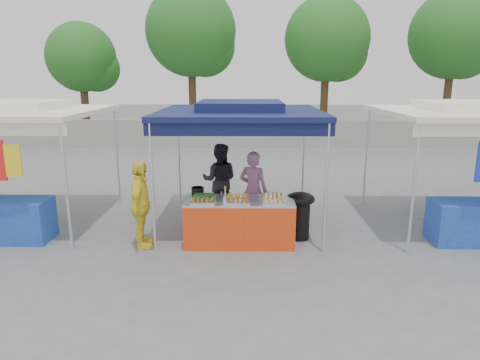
{
  "coord_description": "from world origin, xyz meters",
  "views": [
    {
      "loc": [
        0.12,
        -7.63,
        3.06
      ],
      "look_at": [
        0.0,
        0.6,
        1.05
      ],
      "focal_mm": 32.0,
      "sensor_mm": 36.0,
      "label": 1
    }
  ],
  "objects_px": {
    "cooking_pot": "(198,191)",
    "wok_burner": "(300,211)",
    "helper_man": "(220,180)",
    "customer_person": "(141,205)",
    "vendor_table": "(239,222)",
    "vendor_woman": "(253,190)"
  },
  "relations": [
    {
      "from": "vendor_table",
      "to": "helper_man",
      "type": "relative_size",
      "value": 1.23
    },
    {
      "from": "helper_man",
      "to": "customer_person",
      "type": "height_order",
      "value": "helper_man"
    },
    {
      "from": "wok_burner",
      "to": "vendor_woman",
      "type": "xyz_separation_m",
      "value": [
        -0.88,
        0.56,
        0.26
      ]
    },
    {
      "from": "helper_man",
      "to": "customer_person",
      "type": "distance_m",
      "value": 2.25
    },
    {
      "from": "vendor_table",
      "to": "customer_person",
      "type": "xyz_separation_m",
      "value": [
        -1.77,
        -0.2,
        0.38
      ]
    },
    {
      "from": "wok_burner",
      "to": "vendor_woman",
      "type": "height_order",
      "value": "vendor_woman"
    },
    {
      "from": "cooking_pot",
      "to": "helper_man",
      "type": "distance_m",
      "value": 1.34
    },
    {
      "from": "cooking_pot",
      "to": "customer_person",
      "type": "xyz_separation_m",
      "value": [
        -0.97,
        -0.54,
        -0.12
      ]
    },
    {
      "from": "vendor_table",
      "to": "wok_burner",
      "type": "height_order",
      "value": "wok_burner"
    },
    {
      "from": "cooking_pot",
      "to": "wok_burner",
      "type": "height_order",
      "value": "cooking_pot"
    },
    {
      "from": "wok_burner",
      "to": "customer_person",
      "type": "bearing_deg",
      "value": -146.24
    },
    {
      "from": "cooking_pot",
      "to": "helper_man",
      "type": "relative_size",
      "value": 0.15
    },
    {
      "from": "cooking_pot",
      "to": "customer_person",
      "type": "relative_size",
      "value": 0.15
    },
    {
      "from": "cooking_pot",
      "to": "helper_man",
      "type": "height_order",
      "value": "helper_man"
    },
    {
      "from": "vendor_table",
      "to": "vendor_woman",
      "type": "height_order",
      "value": "vendor_woman"
    },
    {
      "from": "vendor_table",
      "to": "vendor_woman",
      "type": "distance_m",
      "value": 0.94
    },
    {
      "from": "vendor_woman",
      "to": "helper_man",
      "type": "distance_m",
      "value": 1.1
    },
    {
      "from": "vendor_table",
      "to": "customer_person",
      "type": "height_order",
      "value": "customer_person"
    },
    {
      "from": "helper_man",
      "to": "vendor_table",
      "type": "bearing_deg",
      "value": 109.93
    },
    {
      "from": "cooking_pot",
      "to": "wok_burner",
      "type": "relative_size",
      "value": 0.26
    },
    {
      "from": "vendor_table",
      "to": "helper_man",
      "type": "xyz_separation_m",
      "value": [
        -0.46,
        1.64,
        0.39
      ]
    },
    {
      "from": "cooking_pot",
      "to": "vendor_woman",
      "type": "distance_m",
      "value": 1.18
    }
  ]
}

